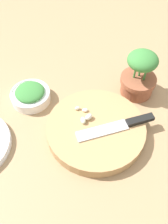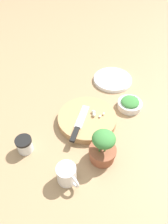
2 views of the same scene
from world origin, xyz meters
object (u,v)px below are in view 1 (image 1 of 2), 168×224
(garlic_cloves, at_px, (85,116))
(cutting_board, at_px, (96,129))
(potted_herb, at_px, (139,76))
(herb_bowl, at_px, (30,95))
(chef_knife, at_px, (121,125))

(garlic_cloves, bearing_deg, cutting_board, -34.53)
(cutting_board, height_order, potted_herb, potted_herb)
(herb_bowl, distance_m, potted_herb, 0.35)
(chef_knife, bearing_deg, cutting_board, 71.12)
(chef_knife, relative_size, potted_herb, 1.37)
(herb_bowl, bearing_deg, garlic_cloves, -22.29)
(chef_knife, height_order, garlic_cloves, garlic_cloves)
(garlic_cloves, xyz_separation_m, herb_bowl, (-0.19, 0.08, -0.02))
(cutting_board, xyz_separation_m, garlic_cloves, (-0.04, 0.02, 0.03))
(cutting_board, distance_m, herb_bowl, 0.24)
(potted_herb, bearing_deg, garlic_cloves, -133.54)
(cutting_board, xyz_separation_m, potted_herb, (0.12, 0.18, 0.05))
(cutting_board, bearing_deg, herb_bowl, 155.55)
(cutting_board, xyz_separation_m, chef_knife, (0.07, 0.01, 0.02))
(cutting_board, bearing_deg, garlic_cloves, 145.47)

